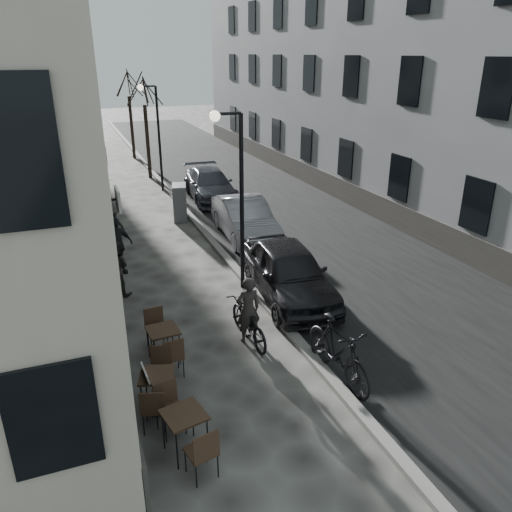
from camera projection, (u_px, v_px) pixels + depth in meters
ground at (347, 413)px, 9.62m from camera, size 120.00×120.00×0.00m
road at (248, 193)px, 24.72m from camera, size 7.30×60.00×0.00m
kerb at (176, 199)px, 23.48m from camera, size 0.25×60.00×0.12m
building_right at (354, 18)px, 24.00m from camera, size 4.00×35.00×16.00m
streetlamp_near at (236, 183)px, 13.55m from camera, size 0.90×0.28×5.09m
streetlamp_far at (155, 126)px, 23.91m from camera, size 0.90×0.28×5.09m
tree_near at (143, 89)px, 25.96m from camera, size 2.40×2.40×5.70m
tree_far at (128, 83)px, 31.14m from camera, size 2.40×2.40×5.70m
bistro_set_a at (185, 429)px, 8.50m from camera, size 0.80×1.71×0.98m
bistro_set_b at (158, 387)px, 9.59m from camera, size 0.87×1.63×0.93m
bistro_set_c at (164, 342)px, 11.07m from camera, size 0.72×1.66×0.97m
sign_board at (152, 393)px, 9.59m from camera, size 0.35×0.57×0.95m
utility_cabinet at (180, 203)px, 20.46m from camera, size 0.75×1.08×1.48m
bicycle at (248, 322)px, 11.87m from camera, size 0.79×1.97×1.02m
cyclist_rider at (248, 310)px, 11.75m from camera, size 0.63×0.43×1.66m
pedestrian_near at (116, 268)px, 14.04m from camera, size 1.01×0.95×1.65m
pedestrian_mid at (112, 229)px, 16.99m from camera, size 1.29×1.15×1.74m
pedestrian_far at (116, 246)px, 15.37m from camera, size 1.18×0.79×1.86m
car_near at (289, 272)px, 13.93m from camera, size 2.23×4.68×1.54m
car_mid at (245, 219)px, 18.44m from camera, size 1.83×4.58×1.48m
car_far at (210, 185)px, 23.45m from camera, size 2.21×4.83×1.37m
moped at (338, 351)px, 10.39m from camera, size 0.79×2.31×1.36m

